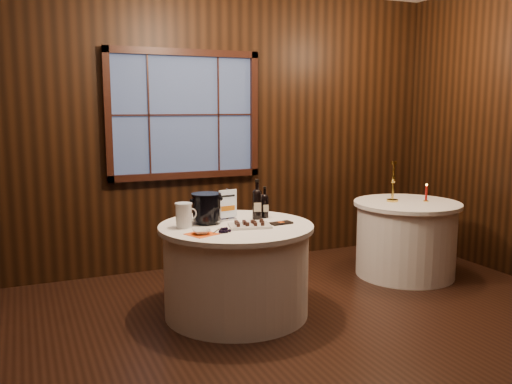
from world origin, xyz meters
name	(u,v)px	position (x,y,z in m)	size (l,w,h in m)	color
ground	(291,364)	(0.00, 0.00, 0.00)	(6.00, 6.00, 0.00)	black
back_wall	(184,125)	(0.00, 2.48, 1.54)	(6.00, 0.10, 3.00)	black
main_table	(236,269)	(0.00, 1.00, 0.39)	(1.28, 1.28, 0.77)	white
side_table	(406,238)	(2.00, 1.30, 0.39)	(1.08, 1.08, 0.77)	white
sign_stand	(227,209)	(0.00, 1.20, 0.86)	(0.17, 0.10, 0.27)	#B0B0B7
port_bottle_left	(257,202)	(0.25, 1.13, 0.92)	(0.08, 0.09, 0.35)	black
port_bottle_right	(265,204)	(0.34, 1.16, 0.89)	(0.07, 0.07, 0.28)	black
ice_bucket	(207,208)	(-0.21, 1.14, 0.90)	(0.25, 0.25, 0.25)	black
chocolate_plate	(250,225)	(0.07, 0.87, 0.79)	(0.37, 0.28, 0.05)	silver
chocolate_box	(281,223)	(0.35, 0.87, 0.78)	(0.19, 0.09, 0.02)	black
grape_bunch	(225,230)	(-0.19, 0.76, 0.79)	(0.16, 0.06, 0.04)	black
glass_pitcher	(184,215)	(-0.42, 1.06, 0.87)	(0.19, 0.14, 0.20)	white
orange_napkin	(201,234)	(-0.37, 0.78, 0.77)	(0.20, 0.20, 0.00)	#E75113
cracker_bowl	(201,232)	(-0.37, 0.78, 0.79)	(0.14, 0.14, 0.03)	silver
brass_candlestick	(393,187)	(1.88, 1.39, 0.92)	(0.12, 0.12, 0.42)	gold
red_candle	(426,194)	(2.19, 1.24, 0.84)	(0.05, 0.05, 0.19)	gold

